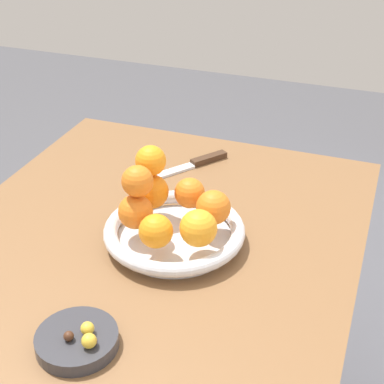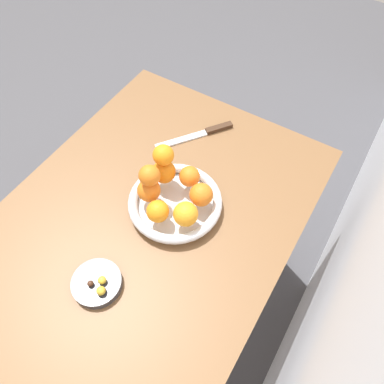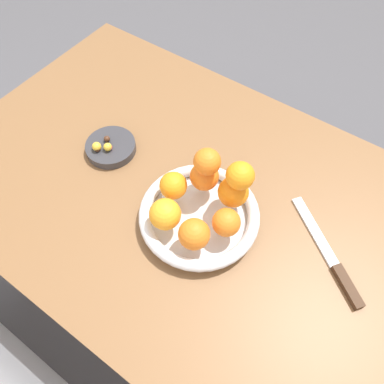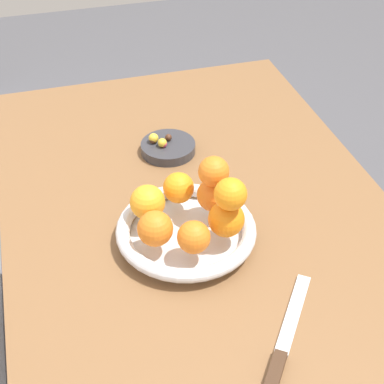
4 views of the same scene
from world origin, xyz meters
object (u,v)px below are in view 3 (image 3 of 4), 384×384
(orange_0, at_px, (233,192))
(orange_1, at_px, (204,176))
(orange_2, at_px, (173,186))
(orange_5, at_px, (226,222))
(orange_6, at_px, (207,162))
(candy_ball_3, at_px, (97,149))
(candy_ball_0, at_px, (107,139))
(candy_ball_1, at_px, (97,147))
(candy_ball_4, at_px, (109,147))
(orange_7, at_px, (240,176))
(candy_ball_2, at_px, (108,147))
(orange_3, at_px, (165,214))
(knife, at_px, (331,259))
(orange_4, at_px, (194,234))
(fruit_bowl, at_px, (199,215))
(dining_table, at_px, (174,202))
(candy_dish, at_px, (111,147))

(orange_0, xyz_separation_m, orange_1, (0.07, 0.00, -0.00))
(orange_2, distance_m, orange_5, 0.14)
(orange_5, bearing_deg, orange_2, -4.20)
(orange_6, relative_size, candy_ball_3, 3.59)
(candy_ball_0, height_order, candy_ball_1, candy_ball_1)
(candy_ball_0, distance_m, candy_ball_4, 0.03)
(orange_6, relative_size, orange_7, 0.98)
(orange_6, xyz_separation_m, candy_ball_2, (0.26, 0.03, -0.10))
(orange_3, relative_size, orange_5, 1.12)
(orange_0, relative_size, knife, 0.29)
(orange_4, xyz_separation_m, candy_ball_3, (0.33, -0.07, -0.04))
(orange_1, xyz_separation_m, orange_2, (0.04, 0.06, -0.00))
(fruit_bowl, distance_m, candy_ball_0, 0.30)
(orange_2, bearing_deg, candy_ball_2, -5.14)
(orange_1, distance_m, candy_ball_2, 0.26)
(dining_table, height_order, candy_ball_3, candy_ball_3)
(fruit_bowl, bearing_deg, orange_5, 175.80)
(orange_2, distance_m, candy_ball_0, 0.24)
(candy_ball_4, bearing_deg, fruit_bowl, 174.59)
(dining_table, bearing_deg, fruit_bowl, 155.82)
(orange_2, height_order, candy_ball_2, orange_2)
(orange_7, relative_size, knife, 0.26)
(orange_5, bearing_deg, orange_7, -75.52)
(fruit_bowl, xyz_separation_m, orange_4, (-0.03, 0.06, 0.05))
(dining_table, height_order, orange_3, orange_3)
(orange_4, distance_m, candy_ball_0, 0.35)
(orange_4, distance_m, candy_ball_3, 0.34)
(candy_ball_1, distance_m, candy_ball_3, 0.01)
(dining_table, xyz_separation_m, orange_7, (-0.16, -0.02, 0.22))
(candy_dish, height_order, candy_ball_0, candy_ball_0)
(fruit_bowl, relative_size, orange_1, 4.11)
(orange_2, distance_m, orange_7, 0.15)
(orange_2, xyz_separation_m, orange_6, (-0.05, -0.05, 0.06))
(orange_4, xyz_separation_m, candy_ball_1, (0.33, -0.07, -0.04))
(dining_table, distance_m, orange_5, 0.24)
(candy_ball_2, bearing_deg, orange_5, 175.23)
(orange_7, bearing_deg, orange_5, 104.48)
(dining_table, distance_m, candy_ball_3, 0.23)
(orange_4, bearing_deg, candy_ball_2, -15.72)
(orange_1, xyz_separation_m, candy_ball_0, (0.27, 0.02, -0.04))
(orange_6, bearing_deg, orange_5, 145.07)
(orange_3, distance_m, candy_ball_3, 0.27)
(candy_ball_2, bearing_deg, candy_ball_3, 42.61)
(dining_table, height_order, orange_0, orange_0)
(orange_3, height_order, knife, orange_3)
(orange_7, xyz_separation_m, candy_ball_4, (0.33, 0.04, -0.10))
(orange_6, xyz_separation_m, orange_7, (-0.07, -0.01, 0.00))
(orange_5, relative_size, candy_ball_3, 3.70)
(orange_2, bearing_deg, orange_4, 145.77)
(orange_3, bearing_deg, orange_1, -95.46)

